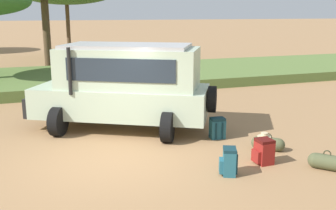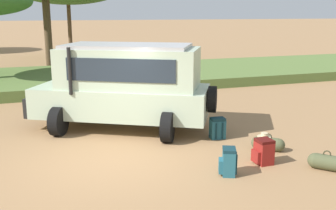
{
  "view_description": "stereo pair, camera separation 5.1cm",
  "coord_description": "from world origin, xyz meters",
  "views": [
    {
      "loc": [
        -1.59,
        -8.34,
        3.31
      ],
      "look_at": [
        1.65,
        0.83,
        1.0
      ],
      "focal_mm": 42.0,
      "sensor_mm": 36.0,
      "label": 1
    },
    {
      "loc": [
        -1.54,
        -8.36,
        3.31
      ],
      "look_at": [
        1.65,
        0.83,
        1.0
      ],
      "focal_mm": 42.0,
      "sensor_mm": 36.0,
      "label": 2
    }
  ],
  "objects": [
    {
      "name": "duffel_bag_soft_canvas",
      "position": [
        4.26,
        -2.0,
        0.17
      ],
      "size": [
        0.63,
        0.66,
        0.43
      ],
      "color": "#4C5133",
      "rests_on": "ground_plane"
    },
    {
      "name": "grass_bank",
      "position": [
        0.0,
        10.53,
        0.22
      ],
      "size": [
        120.0,
        7.0,
        0.44
      ],
      "color": "#5B7538",
      "rests_on": "ground_plane"
    },
    {
      "name": "backpack_near_rear_wheel",
      "position": [
        3.01,
        0.72,
        0.28
      ],
      "size": [
        0.42,
        0.42,
        0.57
      ],
      "color": "#235B6B",
      "rests_on": "ground_plane"
    },
    {
      "name": "ground_plane",
      "position": [
        0.0,
        0.0,
        0.0
      ],
      "size": [
        320.0,
        320.0,
        0.0
      ],
      "primitive_type": "plane",
      "color": "#9E754C"
    },
    {
      "name": "safari_vehicle",
      "position": [
        0.9,
        2.42,
        1.29
      ],
      "size": [
        5.3,
        4.07,
        2.44
      ],
      "color": "#B2C6A8",
      "rests_on": "ground_plane"
    },
    {
      "name": "backpack_beside_front_wheel",
      "position": [
        2.14,
        -1.55,
        0.28
      ],
      "size": [
        0.44,
        0.44,
        0.58
      ],
      "color": "#235B6B",
      "rests_on": "ground_plane"
    },
    {
      "name": "duffel_bag_low_black_case",
      "position": [
        3.76,
        -0.53,
        0.17
      ],
      "size": [
        0.7,
        0.64,
        0.43
      ],
      "color": "#4C5133",
      "rests_on": "ground_plane"
    },
    {
      "name": "backpack_cluster_center",
      "position": [
        3.18,
        -1.25,
        0.28
      ],
      "size": [
        0.44,
        0.38,
        0.57
      ],
      "color": "maroon",
      "rests_on": "ground_plane"
    }
  ]
}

